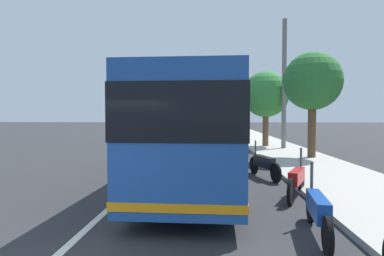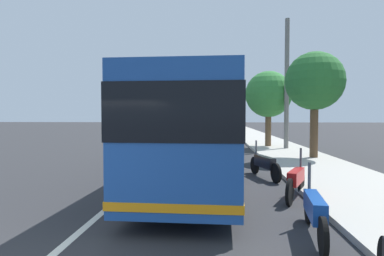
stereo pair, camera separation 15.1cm
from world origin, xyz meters
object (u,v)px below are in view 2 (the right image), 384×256
(car_behind_bus, at_px, (207,133))
(car_far_distant, at_px, (175,128))
(motorcycle_by_tree, at_px, (264,164))
(roadside_tree_mid_block, at_px, (315,82))
(roadside_tree_far_block, at_px, (268,95))
(motorcycle_angled, at_px, (315,211))
(motorcycle_far_end, at_px, (296,180))
(coach_bus, at_px, (198,127))
(car_ahead_same_lane, at_px, (212,125))
(utility_pole, at_px, (287,85))

(car_behind_bus, xyz_separation_m, car_far_distant, (12.73, 4.41, -0.04))
(motorcycle_by_tree, bearing_deg, roadside_tree_mid_block, -49.15)
(motorcycle_by_tree, height_order, car_far_distant, car_far_distant)
(motorcycle_by_tree, relative_size, roadside_tree_far_block, 0.44)
(motorcycle_angled, xyz_separation_m, motorcycle_far_end, (2.76, -0.35, 0.01))
(motorcycle_far_end, relative_size, car_behind_bus, 0.47)
(motorcycle_angled, bearing_deg, motorcycle_by_tree, 8.54)
(motorcycle_angled, bearing_deg, coach_bus, 34.35)
(car_ahead_same_lane, bearing_deg, coach_bus, -179.11)
(roadside_tree_mid_block, bearing_deg, utility_pole, 4.64)
(roadside_tree_far_block, bearing_deg, utility_pole, -148.08)
(motorcycle_angled, xyz_separation_m, roadside_tree_mid_block, (10.44, -3.08, 3.39))
(car_behind_bus, height_order, car_far_distant, car_behind_bus)
(coach_bus, xyz_separation_m, motorcycle_angled, (-4.77, -2.37, -1.36))
(coach_bus, distance_m, utility_pole, 11.63)
(car_behind_bus, bearing_deg, car_ahead_same_lane, 1.28)
(coach_bus, height_order, roadside_tree_far_block, roadside_tree_far_block)
(coach_bus, relative_size, motorcycle_angled, 4.71)
(car_behind_bus, height_order, roadside_tree_mid_block, roadside_tree_mid_block)
(coach_bus, relative_size, car_behind_bus, 2.39)
(motorcycle_far_end, height_order, roadside_tree_far_block, roadside_tree_far_block)
(motorcycle_far_end, distance_m, roadside_tree_mid_block, 8.82)
(motorcycle_angled, bearing_deg, car_far_distant, 19.18)
(motorcycle_angled, bearing_deg, roadside_tree_far_block, 1.63)
(car_far_distant, bearing_deg, roadside_tree_mid_block, 19.00)
(motorcycle_angled, distance_m, roadside_tree_far_block, 16.82)
(car_ahead_same_lane, xyz_separation_m, roadside_tree_far_block, (-30.65, -4.09, 2.93))
(motorcycle_angled, distance_m, motorcycle_by_tree, 5.56)
(coach_bus, height_order, roadside_tree_mid_block, roadside_tree_mid_block)
(car_ahead_same_lane, height_order, roadside_tree_far_block, roadside_tree_far_block)
(motorcycle_angled, relative_size, car_far_distant, 0.54)
(motorcycle_far_end, distance_m, motorcycle_by_tree, 2.83)
(coach_bus, distance_m, car_ahead_same_lane, 42.31)
(roadside_tree_far_block, height_order, utility_pole, utility_pole)
(motorcycle_angled, height_order, roadside_tree_mid_block, roadside_tree_mid_block)
(coach_bus, bearing_deg, car_ahead_same_lane, 1.49)
(motorcycle_by_tree, bearing_deg, motorcycle_angled, 164.19)
(motorcycle_far_end, relative_size, car_far_distant, 0.49)
(motorcycle_far_end, xyz_separation_m, utility_pole, (12.21, -2.37, 3.67))
(motorcycle_angled, relative_size, roadside_tree_mid_block, 0.42)
(car_ahead_same_lane, height_order, utility_pole, utility_pole)
(car_far_distant, xyz_separation_m, car_ahead_same_lane, (12.31, -4.63, 0.02))
(car_far_distant, bearing_deg, utility_pole, 22.60)
(motorcycle_far_end, height_order, car_behind_bus, car_behind_bus)
(motorcycle_by_tree, relative_size, car_far_distant, 0.55)
(motorcycle_by_tree, xyz_separation_m, car_far_distant, (29.20, 6.85, 0.19))
(motorcycle_far_end, xyz_separation_m, roadside_tree_mid_block, (7.68, -2.73, 3.38))
(car_behind_bus, height_order, car_ahead_same_lane, car_behind_bus)
(coach_bus, xyz_separation_m, car_ahead_same_lane, (42.29, -0.10, -1.13))
(car_behind_bus, xyz_separation_m, utility_pole, (-7.06, -5.21, 3.43))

